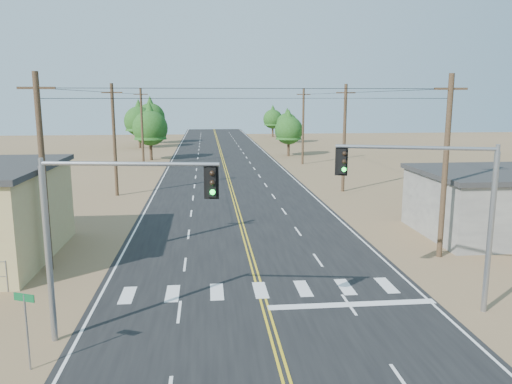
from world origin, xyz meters
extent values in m
cube|color=black|center=(0.00, 30.00, 0.01)|extent=(15.00, 200.00, 0.02)
cylinder|color=gray|center=(-11.50, 9.00, 0.75)|extent=(0.06, 0.06, 1.50)
cylinder|color=#4C3826|center=(-10.50, 12.00, 5.00)|extent=(0.30, 0.30, 10.00)
cube|color=#4C3826|center=(-10.50, 12.00, 9.20)|extent=(1.80, 0.12, 0.12)
cylinder|color=#4C3826|center=(-10.50, 32.00, 5.00)|extent=(0.30, 0.30, 10.00)
cube|color=#4C3826|center=(-10.50, 32.00, 9.20)|extent=(1.80, 0.12, 0.12)
cylinder|color=#4C3826|center=(-10.50, 52.00, 5.00)|extent=(0.30, 0.30, 10.00)
cube|color=#4C3826|center=(-10.50, 52.00, 9.20)|extent=(1.80, 0.12, 0.12)
cylinder|color=#4C3826|center=(10.50, 12.00, 5.00)|extent=(0.30, 0.30, 10.00)
cube|color=#4C3826|center=(10.50, 12.00, 9.20)|extent=(1.80, 0.12, 0.12)
cylinder|color=#4C3826|center=(10.50, 32.00, 5.00)|extent=(0.30, 0.30, 10.00)
cube|color=#4C3826|center=(10.50, 32.00, 9.20)|extent=(1.80, 0.12, 0.12)
cylinder|color=#4C3826|center=(10.50, 52.00, 5.00)|extent=(0.30, 0.30, 10.00)
cube|color=#4C3826|center=(10.50, 52.00, 9.20)|extent=(1.80, 0.12, 0.12)
cylinder|color=gray|center=(-8.00, 4.00, 3.22)|extent=(0.22, 0.22, 6.43)
cylinder|color=gray|center=(-8.00, 4.00, 6.43)|extent=(0.17, 0.17, 0.55)
cylinder|color=gray|center=(-4.97, 3.53, 6.53)|extent=(6.09, 1.09, 0.15)
cube|color=black|center=(-2.21, 3.10, 5.93)|extent=(0.36, 0.32, 1.01)
sphere|color=black|center=(-2.18, 2.94, 6.25)|extent=(0.18, 0.18, 0.18)
sphere|color=black|center=(-2.18, 2.94, 5.93)|extent=(0.18, 0.18, 0.18)
sphere|color=#0CE533|center=(-2.18, 2.94, 5.61)|extent=(0.18, 0.18, 0.18)
cylinder|color=gray|center=(8.99, 4.83, 3.33)|extent=(0.23, 0.23, 6.65)
cylinder|color=gray|center=(8.99, 4.83, 6.65)|extent=(0.17, 0.17, 0.57)
cylinder|color=gray|center=(6.00, 5.79, 6.75)|extent=(6.03, 2.05, 0.15)
cube|color=black|center=(3.28, 6.65, 6.13)|extent=(0.40, 0.37, 1.05)
sphere|color=black|center=(3.33, 6.49, 6.46)|extent=(0.19, 0.19, 0.19)
sphere|color=black|center=(3.33, 6.49, 6.13)|extent=(0.19, 0.19, 0.19)
sphere|color=#0CE533|center=(3.33, 6.49, 5.80)|extent=(0.19, 0.19, 0.19)
cylinder|color=gray|center=(-8.21, 2.00, 1.30)|extent=(0.06, 0.06, 2.60)
cube|color=#0B5328|center=(-8.21, 2.00, 2.49)|extent=(0.73, 0.33, 0.26)
cylinder|color=#3F2D1E|center=(-10.20, 58.52, 1.49)|extent=(0.42, 0.42, 2.97)
cone|color=#204914|center=(-10.20, 58.52, 5.61)|extent=(4.62, 4.62, 5.28)
sphere|color=#204914|center=(-10.20, 58.52, 4.54)|extent=(4.95, 4.95, 4.95)
cylinder|color=#3F2D1E|center=(-14.00, 76.26, 1.55)|extent=(0.43, 0.43, 3.10)
cone|color=#204914|center=(-14.00, 76.26, 5.86)|extent=(4.83, 4.83, 5.52)
sphere|color=#204914|center=(-14.00, 76.26, 4.74)|extent=(5.17, 5.17, 5.17)
cylinder|color=#3F2D1E|center=(-12.92, 85.01, 1.65)|extent=(0.49, 0.49, 3.30)
cone|color=#204914|center=(-12.92, 85.01, 6.23)|extent=(5.13, 5.13, 5.86)
sphere|color=#204914|center=(-12.92, 85.01, 5.04)|extent=(5.50, 5.50, 5.50)
cylinder|color=#3F2D1E|center=(10.17, 61.56, 1.28)|extent=(0.40, 0.40, 2.56)
cone|color=#204914|center=(10.17, 61.56, 4.84)|extent=(3.99, 3.99, 4.56)
sphere|color=#204914|center=(10.17, 61.56, 3.92)|extent=(4.27, 4.27, 4.27)
cylinder|color=#3F2D1E|center=(13.56, 83.98, 1.24)|extent=(0.43, 0.43, 2.48)
cone|color=#204914|center=(13.56, 83.98, 4.69)|extent=(3.86, 3.86, 4.41)
sphere|color=#204914|center=(13.56, 83.98, 3.79)|extent=(4.14, 4.14, 4.14)
cylinder|color=#3F2D1E|center=(12.91, 100.21, 1.31)|extent=(0.42, 0.42, 2.63)
cone|color=#204914|center=(12.91, 100.21, 4.96)|extent=(4.08, 4.08, 4.67)
sphere|color=#204914|center=(12.91, 100.21, 4.01)|extent=(4.38, 4.38, 4.38)
camera|label=1|loc=(-2.37, -13.57, 8.72)|focal=35.00mm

